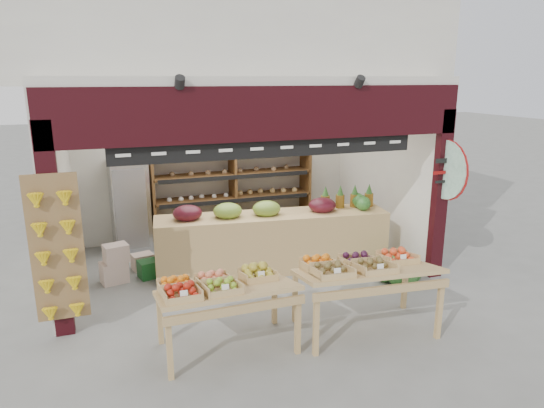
{
  "coord_description": "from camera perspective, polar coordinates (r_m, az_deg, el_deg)",
  "views": [
    {
      "loc": [
        -2.13,
        -7.06,
        3.1
      ],
      "look_at": [
        0.29,
        -0.2,
        1.2
      ],
      "focal_mm": 32.0,
      "sensor_mm": 36.0,
      "label": 1
    }
  ],
  "objects": [
    {
      "name": "cardboard_stack",
      "position": [
        8.06,
        -16.43,
        -6.87
      ],
      "size": [
        1.0,
        0.78,
        0.61
      ],
      "color": "beige",
      "rests_on": "ground"
    },
    {
      "name": "gift_sign",
      "position": [
        7.79,
        19.81,
        3.8
      ],
      "size": [
        0.04,
        0.93,
        0.92
      ],
      "color": "#C3F5DB",
      "rests_on": "ground"
    },
    {
      "name": "watermelon_pile",
      "position": [
        7.91,
        14.63,
        -7.55
      ],
      "size": [
        0.68,
        0.68,
        0.53
      ],
      "color": "#194B19",
      "rests_on": "ground"
    },
    {
      "name": "display_table_left",
      "position": [
        5.64,
        -6.5,
        -9.75
      ],
      "size": [
        1.59,
        0.9,
        1.01
      ],
      "color": "tan",
      "rests_on": "ground"
    },
    {
      "name": "back_shelving",
      "position": [
        9.5,
        -4.64,
        3.18
      ],
      "size": [
        3.14,
        0.51,
        1.93
      ],
      "color": "brown",
      "rests_on": "ground"
    },
    {
      "name": "banana_board",
      "position": [
        6.24,
        -23.95,
        -5.2
      ],
      "size": [
        0.6,
        0.15,
        1.8
      ],
      "color": "olive",
      "rests_on": "ground"
    },
    {
      "name": "ground",
      "position": [
        8.0,
        -2.46,
        -8.15
      ],
      "size": [
        60.0,
        60.0,
        0.0
      ],
      "primitive_type": "plane",
      "color": "slate",
      "rests_on": "ground"
    },
    {
      "name": "refrigerator",
      "position": [
        9.23,
        -16.36,
        -0.17
      ],
      "size": [
        0.7,
        0.7,
        1.67
      ],
      "primitive_type": "cube",
      "rotation": [
        0.0,
        0.0,
        0.08
      ],
      "color": "#B1B2B8",
      "rests_on": "ground"
    },
    {
      "name": "shop_structure",
      "position": [
        8.97,
        -5.97,
        19.83
      ],
      "size": [
        6.36,
        5.12,
        5.4
      ],
      "color": "beige",
      "rests_on": "ground"
    },
    {
      "name": "mid_counter",
      "position": [
        8.01,
        -0.01,
        -4.17
      ],
      "size": [
        3.85,
        1.18,
        1.17
      ],
      "color": "tan",
      "rests_on": "ground"
    },
    {
      "name": "display_table_right",
      "position": [
        6.11,
        10.37,
        -7.38
      ],
      "size": [
        1.77,
        1.1,
        1.07
      ],
      "color": "tan",
      "rests_on": "ground"
    }
  ]
}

